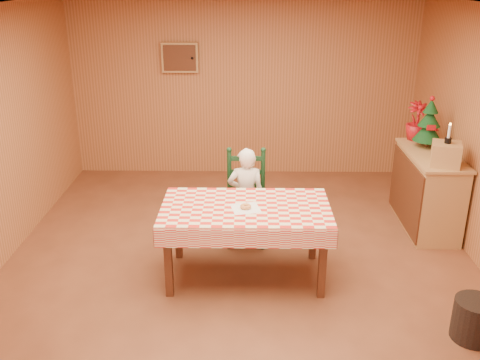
# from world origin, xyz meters

# --- Properties ---
(ground) EXTENTS (6.00, 6.00, 0.00)m
(ground) POSITION_xyz_m (0.00, 0.00, 0.00)
(ground) COLOR brown
(ground) RESTS_ON ground
(cabin_walls) EXTENTS (5.10, 6.05, 2.65)m
(cabin_walls) POSITION_xyz_m (-0.00, 0.53, 1.83)
(cabin_walls) COLOR #AC6A3E
(cabin_walls) RESTS_ON ground
(dining_table) EXTENTS (1.66, 0.96, 0.77)m
(dining_table) POSITION_xyz_m (0.06, -0.04, 0.69)
(dining_table) COLOR #542916
(dining_table) RESTS_ON ground
(ladder_chair) EXTENTS (0.44, 0.40, 1.08)m
(ladder_chair) POSITION_xyz_m (0.06, 0.75, 0.50)
(ladder_chair) COLOR black
(ladder_chair) RESTS_ON ground
(seated_child) EXTENTS (0.41, 0.27, 1.12)m
(seated_child) POSITION_xyz_m (0.06, 0.69, 0.56)
(seated_child) COLOR white
(seated_child) RESTS_ON ground
(napkin) EXTENTS (0.31, 0.31, 0.00)m
(napkin) POSITION_xyz_m (0.06, -0.09, 0.77)
(napkin) COLOR white
(napkin) RESTS_ON dining_table
(donut) EXTENTS (0.13, 0.13, 0.04)m
(donut) POSITION_xyz_m (0.06, -0.09, 0.79)
(donut) COLOR #D2894B
(donut) RESTS_ON napkin
(shelf_unit) EXTENTS (0.54, 1.24, 0.93)m
(shelf_unit) POSITION_xyz_m (2.21, 1.13, 0.47)
(shelf_unit) COLOR tan
(shelf_unit) RESTS_ON ground
(crate) EXTENTS (0.38, 0.38, 0.25)m
(crate) POSITION_xyz_m (2.22, 0.73, 1.06)
(crate) COLOR tan
(crate) RESTS_ON shelf_unit
(christmas_tree) EXTENTS (0.34, 0.34, 0.62)m
(christmas_tree) POSITION_xyz_m (2.22, 1.38, 1.21)
(christmas_tree) COLOR #542916
(christmas_tree) RESTS_ON shelf_unit
(flower_arrangement) EXTENTS (0.31, 0.31, 0.48)m
(flower_arrangement) POSITION_xyz_m (2.17, 1.68, 1.17)
(flower_arrangement) COLOR #A50F16
(flower_arrangement) RESTS_ON shelf_unit
(candle_set) EXTENTS (0.07, 0.07, 0.22)m
(candle_set) POSITION_xyz_m (2.22, 0.73, 1.24)
(candle_set) COLOR black
(candle_set) RESTS_ON crate
(storage_bin) EXTENTS (0.47, 0.47, 0.36)m
(storage_bin) POSITION_xyz_m (1.98, -1.01, 0.18)
(storage_bin) COLOR black
(storage_bin) RESTS_ON ground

